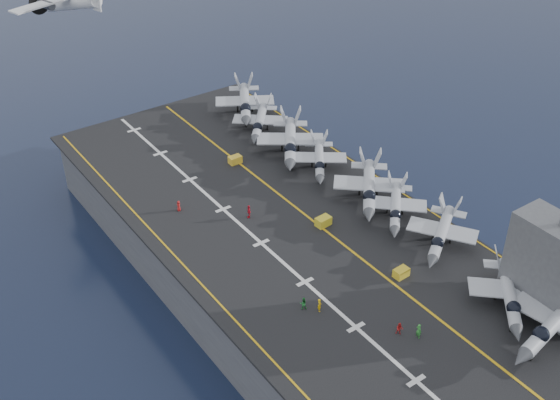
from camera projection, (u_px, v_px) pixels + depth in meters
ground at (295, 284)px, 104.75m from camera, size 500.00×500.00×0.00m
hull at (296, 258)px, 101.96m from camera, size 36.00×90.00×10.00m
flight_deck at (296, 229)px, 99.07m from camera, size 38.00×92.00×0.40m
foul_line at (313, 221)px, 100.38m from camera, size 0.35×90.00×0.02m
landing_centerline at (261, 243)px, 96.07m from camera, size 0.50×90.00×0.02m
deck_edge_port at (191, 273)px, 90.80m from camera, size 0.25×90.00×0.02m
deck_edge_stbd at (393, 187)px, 107.81m from camera, size 0.25×90.00×0.02m
island_superstructure at (553, 256)px, 81.62m from camera, size 5.00×10.00×15.00m
fighter_jet_0 at (555, 321)px, 79.42m from camera, size 17.64×13.33×5.56m
fighter_jet_1 at (510, 292)px, 83.94m from camera, size 16.74×16.96×4.97m
fighter_jet_2 at (442, 232)px, 94.07m from camera, size 16.94×15.57×4.89m
fighter_jet_3 at (396, 205)px, 99.59m from camera, size 15.68×15.76×4.63m
fighter_jet_4 at (369, 186)px, 103.12m from camera, size 18.36×18.82×5.49m
fighter_jet_5 at (319, 159)px, 110.56m from camera, size 14.81×15.69×4.54m
fighter_jet_6 at (290, 140)px, 114.29m from camera, size 18.61×19.80×5.73m
fighter_jet_7 at (260, 121)px, 120.89m from camera, size 16.39×16.92×4.92m
fighter_jet_8 at (245, 102)px, 126.37m from camera, size 17.38×19.19×5.55m
tow_cart_a at (401, 273)px, 89.91m from camera, size 2.05×1.40×1.19m
tow_cart_b at (323, 221)px, 99.20m from camera, size 2.28×1.59×1.30m
tow_cart_c at (235, 160)px, 113.52m from camera, size 2.05×1.33×1.23m
crew_1 at (319, 305)px, 84.38m from camera, size 1.18×1.33×1.85m
crew_2 at (303, 303)px, 84.73m from camera, size 1.23×1.11×1.71m
crew_4 at (249, 211)px, 100.59m from camera, size 1.36×1.49×2.06m
crew_5 at (179, 206)px, 102.15m from camera, size 0.87×1.11×1.64m
crew_6 at (419, 331)px, 80.63m from camera, size 0.81×1.21×2.01m
crew_7 at (400, 329)px, 81.16m from camera, size 1.16×1.18×1.66m
transport_plane at (72, 3)px, 124.28m from camera, size 27.00×21.96×5.54m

